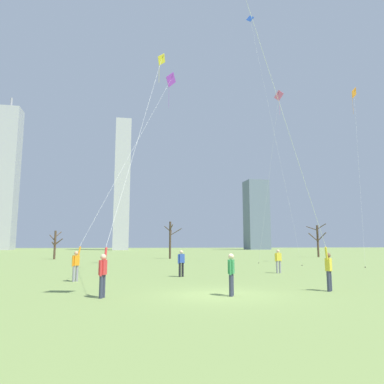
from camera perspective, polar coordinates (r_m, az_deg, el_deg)
The scene contains 16 objects.
ground_plane at distance 14.97m, azimuth 4.59°, elevation -15.82°, with size 400.00×400.00×0.00m, color #7A934C.
kite_flyer_foreground_right_purple at distance 24.41m, azimuth -12.12°, elevation 0.43°, with size 7.50×13.28×18.72m.
kite_flyer_midfield_left_yellow at distance 15.85m, azimuth -11.70°, elevation -4.39°, with size 3.72×11.58×16.10m.
kite_flyer_foreground_left_green at distance 15.60m, azimuth 17.98°, elevation -2.23°, with size 6.88×4.50×14.03m.
bystander_far_off_by_trees at distance 22.81m, azimuth -1.70°, elevation -10.94°, with size 0.47×0.33×1.62m.
bystander_watching_nearby at distance 14.51m, azimuth 6.19°, elevation -12.44°, with size 0.34×0.46×1.62m.
bystander_strolling_midfield at distance 26.28m, azimuth 13.43°, elevation -10.37°, with size 0.51×0.22×1.62m.
distant_kite_drifting_right_pink at distance 41.47m, azimuth 13.30°, elevation 12.85°, with size 2.51×2.36×18.64m.
distant_kite_low_near_trees_blue at distance 42.17m, azimuth 9.97°, elevation 21.88°, with size 4.07×2.65×26.66m.
distant_kite_drifting_left_orange at distance 43.10m, azimuth 24.21°, elevation 12.88°, with size 3.96×4.95×18.71m.
bare_tree_right_of_center at distance 60.76m, azimuth 19.16°, elevation -7.05°, with size 2.46×3.54×5.22m.
bare_tree_leftmost at distance 51.19m, azimuth -3.43°, elevation -7.30°, with size 2.51×2.98×5.16m.
bare_tree_far_right_edge at distance 52.71m, azimuth -20.74°, elevation -7.60°, with size 2.18×2.93×3.82m.
skyline_slender_spire at distance 145.27m, azimuth 10.10°, elevation -3.56°, with size 8.35×8.00×27.06m.
skyline_wide_slab at distance 134.76m, azimuth -10.94°, elevation 1.17°, with size 5.50×9.76×47.34m.
skyline_short_annex at distance 150.92m, azimuth -27.25°, elevation 2.07°, with size 8.07×7.68×57.56m.
Camera 1 is at (-3.97, -14.29, 1.98)m, focal length 33.89 mm.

